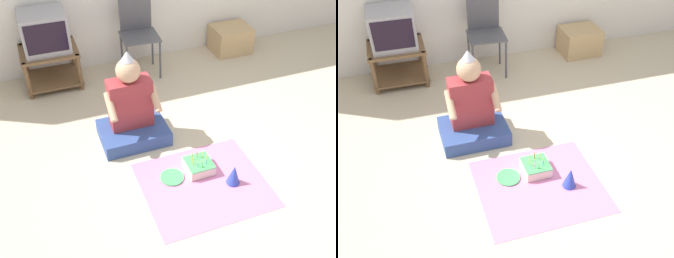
% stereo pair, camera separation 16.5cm
% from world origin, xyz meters
% --- Properties ---
extents(ground_plane, '(16.00, 16.00, 0.00)m').
position_xyz_m(ground_plane, '(0.00, 0.00, 0.00)').
color(ground_plane, beige).
extents(tv_stand, '(0.61, 0.52, 0.43)m').
position_xyz_m(tv_stand, '(-1.11, 1.81, 0.26)').
color(tv_stand, brown).
rests_on(tv_stand, ground_plane).
extents(tv, '(0.47, 0.45, 0.41)m').
position_xyz_m(tv, '(-1.11, 1.83, 0.64)').
color(tv, '#99999E').
rests_on(tv, tv_stand).
extents(folding_chair, '(0.44, 0.41, 0.88)m').
position_xyz_m(folding_chair, '(-0.11, 1.77, 0.52)').
color(folding_chair, '#4C4C51').
rests_on(folding_chair, ground_plane).
extents(cardboard_box_stack, '(0.47, 0.40, 0.33)m').
position_xyz_m(cardboard_box_stack, '(1.14, 1.84, 0.16)').
color(cardboard_box_stack, tan).
rests_on(cardboard_box_stack, ground_plane).
extents(person_seated, '(0.62, 0.46, 0.90)m').
position_xyz_m(person_seated, '(-0.54, 0.59, 0.29)').
color(person_seated, '#334C8C').
rests_on(person_seated, ground_plane).
extents(party_cloth, '(1.02, 0.88, 0.01)m').
position_xyz_m(party_cloth, '(-0.17, -0.22, 0.00)').
color(party_cloth, pink).
rests_on(party_cloth, ground_plane).
extents(birthday_cake, '(0.23, 0.23, 0.16)m').
position_xyz_m(birthday_cake, '(-0.14, -0.05, 0.05)').
color(birthday_cake, '#F4E0C6').
rests_on(birthday_cake, party_cloth).
extents(party_hat_blue, '(0.12, 0.12, 0.18)m').
position_xyz_m(party_hat_blue, '(0.07, -0.29, 0.10)').
color(party_hat_blue, blue).
rests_on(party_hat_blue, party_cloth).
extents(paper_plate, '(0.20, 0.20, 0.01)m').
position_xyz_m(paper_plate, '(-0.39, -0.06, 0.01)').
color(paper_plate, '#4CB266').
rests_on(paper_plate, party_cloth).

